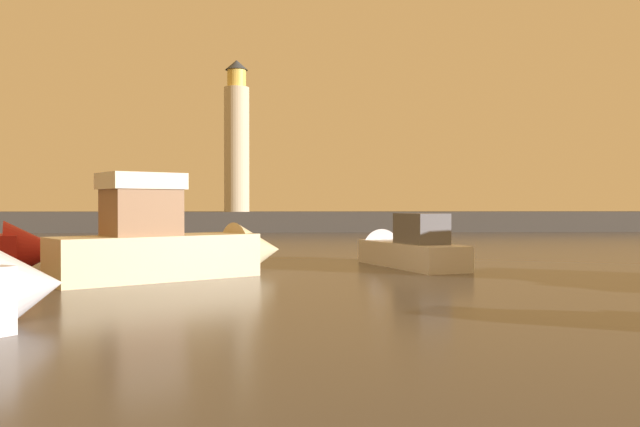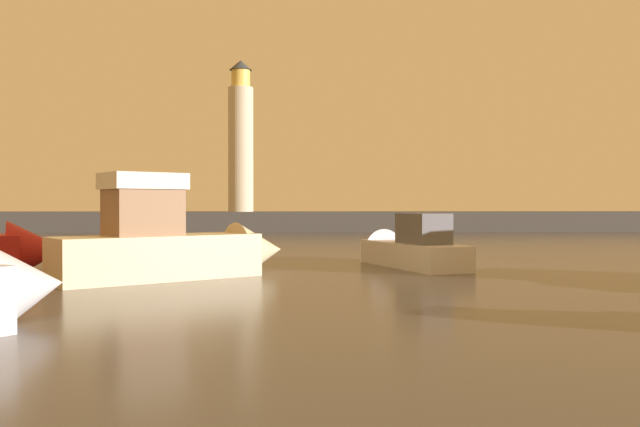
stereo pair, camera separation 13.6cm
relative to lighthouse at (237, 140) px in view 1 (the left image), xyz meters
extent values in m
plane|color=#4C4742|center=(5.73, -31.07, -8.60)|extent=(220.00, 220.00, 0.00)
cube|color=#423F3D|center=(5.73, 0.00, -7.67)|extent=(72.30, 6.45, 1.85)
cylinder|color=beige|center=(0.00, 0.00, -0.91)|extent=(2.36, 2.36, 11.69)
cylinder|color=#F2CC59|center=(0.00, 0.00, 5.75)|extent=(1.77, 1.77, 1.64)
cone|color=#33383D|center=(0.00, 0.00, 7.04)|extent=(2.13, 2.13, 0.93)
cube|color=beige|center=(0.35, -40.84, -7.86)|extent=(6.84, 5.65, 1.47)
cone|color=beige|center=(3.60, -38.60, -7.79)|extent=(2.80, 2.83, 2.09)
cube|color=#8C6647|center=(-0.08, -41.13, -6.36)|extent=(2.84, 2.71, 1.52)
cube|color=silver|center=(-0.08, -41.13, -5.34)|extent=(3.12, 2.98, 0.53)
cone|color=silver|center=(-1.12, -48.96, -7.87)|extent=(3.61, 3.57, 2.64)
cube|color=silver|center=(9.67, -36.84, -8.11)|extent=(3.66, 6.30, 0.97)
cone|color=silver|center=(8.58, -33.54, -8.06)|extent=(2.23, 2.16, 1.79)
cube|color=#595960|center=(9.92, -37.61, -7.03)|extent=(1.95, 2.50, 1.19)
cone|color=#B21E1E|center=(-4.97, -37.22, -7.85)|extent=(2.80, 2.88, 2.29)
camera|label=1|loc=(4.69, -63.38, -6.11)|focal=37.61mm
camera|label=2|loc=(4.83, -63.38, -6.11)|focal=37.61mm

